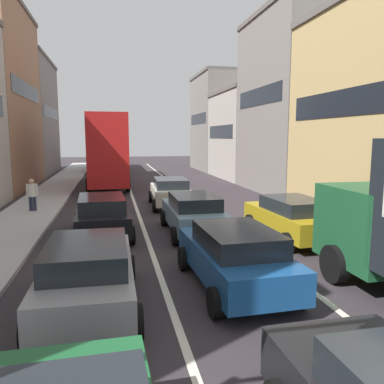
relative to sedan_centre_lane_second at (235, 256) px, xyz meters
The scene contains 13 objects.
sidewalk_left 14.81m from the sedan_centre_lane_second, 116.80° to the left, with size 2.60×64.00×0.14m, color #B7B7B7.
lane_stripe_left 13.34m from the sedan_centre_lane_second, 97.21° to the left, with size 0.16×60.00×0.01m, color silver.
lane_stripe_right 13.34m from the sedan_centre_lane_second, 82.54° to the left, with size 0.16×60.00×0.01m, color silver.
building_row_right 17.86m from the sedan_centre_lane_second, 54.96° to the left, with size 7.20×43.90×12.52m.
sedan_centre_lane_second is the anchor object (origin of this frame).
wagon_left_lane_second 3.41m from the sedan_centre_lane_second, behind, with size 2.08×4.31×1.49m.
hatchback_centre_lane_third 5.33m from the sedan_centre_lane_second, 88.83° to the left, with size 2.07×4.31×1.49m.
sedan_left_lane_third 6.53m from the sedan_centre_lane_second, 119.64° to the left, with size 2.22×4.38×1.49m.
coupe_centre_lane_fourth 11.11m from the sedan_centre_lane_second, 89.44° to the left, with size 2.19×4.36×1.49m.
sedan_right_lane_behind_truck 5.11m from the sedan_centre_lane_second, 48.91° to the left, with size 2.24×4.39×1.49m.
bus_mid_queue_primary 20.42m from the sedan_centre_lane_second, 99.04° to the left, with size 3.02×10.57×5.06m.
bus_far_queue_secondary 33.61m from the sedan_centre_lane_second, 95.83° to the left, with size 3.09×10.58×2.90m.
pedestrian_near_kerb 12.45m from the sedan_centre_lane_second, 121.72° to the left, with size 0.54×0.34×1.66m.
Camera 1 is at (-2.85, -1.73, 3.61)m, focal length 36.11 mm.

